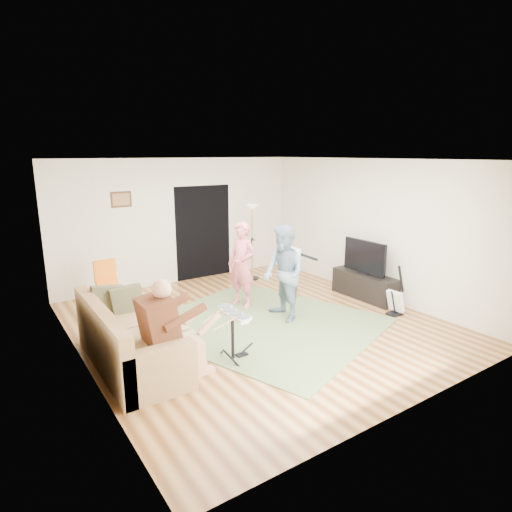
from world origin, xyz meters
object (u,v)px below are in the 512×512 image
(guitarist, at_px, (284,273))
(television, at_px, (365,256))
(guitar_spare, at_px, (396,301))
(singer, at_px, (242,265))
(dining_chair, at_px, (110,295))
(drum_kit, at_px, (233,338))
(tv_cabinet, at_px, (365,286))
(torchiere_lamp, at_px, (252,229))
(sofa, at_px, (125,345))

(guitarist, relative_size, television, 1.66)
(guitarist, relative_size, guitar_spare, 1.83)
(singer, xyz_separation_m, dining_chair, (-2.15, 1.01, -0.46))
(drum_kit, distance_m, tv_cabinet, 3.59)
(guitarist, relative_size, torchiere_lamp, 0.98)
(torchiere_lamp, distance_m, television, 2.59)
(tv_cabinet, relative_size, television, 1.40)
(drum_kit, relative_size, dining_chair, 0.76)
(sofa, bearing_deg, tv_cabinet, 1.56)
(drum_kit, xyz_separation_m, dining_chair, (-0.90, 2.76, 0.02))
(guitarist, bearing_deg, sofa, -79.56)
(torchiere_lamp, bearing_deg, singer, -129.71)
(drum_kit, distance_m, dining_chair, 2.91)
(dining_chair, bearing_deg, sofa, -104.03)
(torchiere_lamp, bearing_deg, television, -65.58)
(guitar_spare, height_order, dining_chair, dining_chair)
(dining_chair, bearing_deg, singer, -28.54)
(torchiere_lamp, xyz_separation_m, dining_chair, (-3.29, -0.36, -0.82))
(torchiere_lamp, relative_size, tv_cabinet, 1.21)
(sofa, bearing_deg, television, 1.58)
(drum_kit, height_order, guitarist, guitarist)
(guitarist, height_order, dining_chair, guitarist)
(torchiere_lamp, height_order, dining_chair, torchiere_lamp)
(drum_kit, relative_size, television, 0.72)
(singer, bearing_deg, dining_chair, -134.58)
(drum_kit, bearing_deg, dining_chair, 108.13)
(guitar_spare, xyz_separation_m, television, (0.19, 0.94, 0.59))
(guitarist, bearing_deg, torchiere_lamp, 166.50)
(guitarist, height_order, guitar_spare, guitarist)
(guitarist, xyz_separation_m, television, (1.97, -0.00, 0.03))
(torchiere_lamp, bearing_deg, dining_chair, -173.75)
(television, bearing_deg, guitar_spare, -101.54)
(television, bearing_deg, drum_kit, -167.24)
(dining_chair, height_order, television, television)
(singer, height_order, television, singer)
(guitarist, bearing_deg, drum_kit, -54.39)
(drum_kit, relative_size, torchiere_lamp, 0.43)
(guitarist, relative_size, dining_chair, 1.73)
(sofa, xyz_separation_m, tv_cabinet, (4.80, 0.13, -0.05))
(sofa, xyz_separation_m, television, (4.75, 0.13, 0.55))
(drum_kit, relative_size, singer, 0.45)
(guitar_spare, height_order, television, television)
(guitar_spare, bearing_deg, sofa, 169.91)
(singer, bearing_deg, guitarist, -6.36)
(drum_kit, bearing_deg, torchiere_lamp, 52.63)
(drum_kit, distance_m, singer, 2.21)
(drum_kit, bearing_deg, guitarist, 27.90)
(drum_kit, height_order, torchiere_lamp, torchiere_lamp)
(guitar_spare, bearing_deg, tv_cabinet, 75.57)
(sofa, bearing_deg, torchiere_lamp, 33.88)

